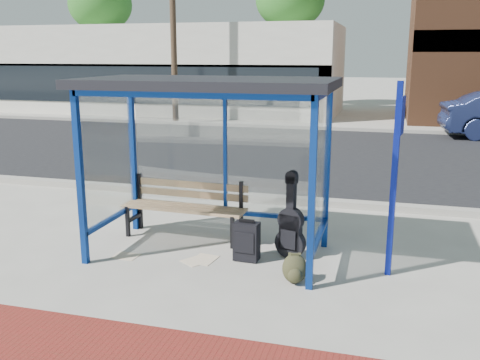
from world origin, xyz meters
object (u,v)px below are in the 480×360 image
(bench, at_px, (185,204))
(guitar_bag, at_px, (291,228))
(backpack, at_px, (295,269))
(suitcase, at_px, (247,241))

(bench, relative_size, guitar_bag, 1.67)
(guitar_bag, height_order, backpack, guitar_bag)
(bench, height_order, backpack, bench)
(bench, bearing_deg, suitcase, -28.90)
(bench, height_order, guitar_bag, guitar_bag)
(bench, relative_size, backpack, 5.25)
(guitar_bag, xyz_separation_m, suitcase, (-0.55, -0.26, -0.15))
(guitar_bag, bearing_deg, suitcase, -139.58)
(bench, xyz_separation_m, suitcase, (1.15, -0.70, -0.24))
(suitcase, distance_m, backpack, 0.94)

